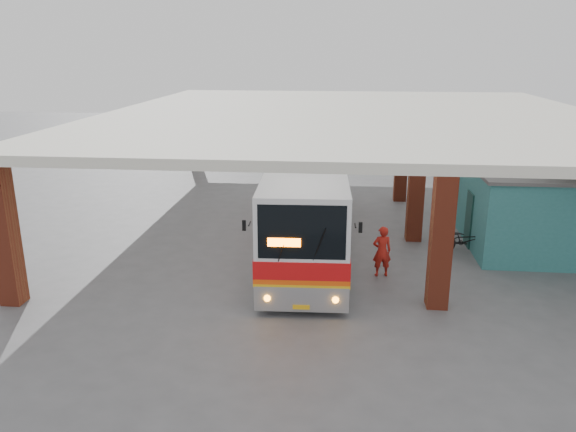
# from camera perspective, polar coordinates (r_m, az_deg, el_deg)

# --- Properties ---
(ground) EXTENTS (90.00, 90.00, 0.00)m
(ground) POSITION_cam_1_polar(r_m,az_deg,el_deg) (19.85, 4.86, -4.94)
(ground) COLOR #515154
(ground) RESTS_ON ground
(brick_columns) EXTENTS (20.10, 21.60, 4.35)m
(brick_columns) POSITION_cam_1_polar(r_m,az_deg,el_deg) (24.04, 8.62, 4.22)
(brick_columns) COLOR #943620
(brick_columns) RESTS_ON ground
(canopy_roof) EXTENTS (21.00, 23.00, 0.30)m
(canopy_roof) POSITION_cam_1_polar(r_m,az_deg,el_deg) (25.11, 6.55, 10.22)
(canopy_roof) COLOR silver
(canopy_roof) RESTS_ON brick_columns
(shop_building) EXTENTS (5.20, 8.20, 3.11)m
(shop_building) POSITION_cam_1_polar(r_m,az_deg,el_deg) (24.31, 23.09, 1.70)
(shop_building) COLOR #2D7171
(shop_building) RESTS_ON ground
(coach_bus) EXTENTS (3.21, 12.89, 3.72)m
(coach_bus) POSITION_cam_1_polar(r_m,az_deg,el_deg) (21.30, 1.97, 1.88)
(coach_bus) COLOR silver
(coach_bus) RESTS_ON ground
(motorcycle) EXTENTS (2.20, 1.49, 1.09)m
(motorcycle) POSITION_cam_1_polar(r_m,az_deg,el_deg) (21.54, 17.58, -2.38)
(motorcycle) COLOR black
(motorcycle) RESTS_ON ground
(pedestrian) EXTENTS (0.69, 0.52, 1.72)m
(pedestrian) POSITION_cam_1_polar(r_m,az_deg,el_deg) (18.81, 9.52, -3.56)
(pedestrian) COLOR #B51F16
(pedestrian) RESTS_ON ground
(red_chair) EXTENTS (0.44, 0.44, 0.83)m
(red_chair) POSITION_cam_1_polar(r_m,az_deg,el_deg) (26.16, 15.54, 0.76)
(red_chair) COLOR #B51317
(red_chair) RESTS_ON ground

